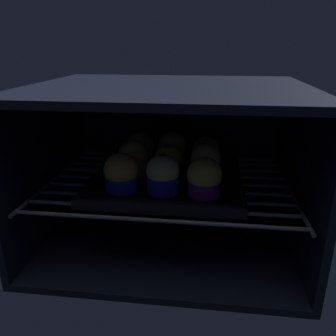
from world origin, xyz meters
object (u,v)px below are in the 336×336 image
at_px(baking_tray, 168,179).
at_px(muffin_row2_col0, 140,149).
at_px(muffin_row0_col1, 163,175).
at_px(muffin_row1_col0, 133,159).
at_px(muffin_row2_col2, 206,153).
at_px(muffin_row2_col1, 172,149).
at_px(muffin_row0_col2, 204,178).
at_px(muffin_row0_col0, 121,173).
at_px(muffin_row1_col2, 205,162).
at_px(muffin_row1_col1, 167,162).

relative_size(baking_tray, muffin_row2_col0, 3.90).
distance_m(muffin_row0_col1, muffin_row1_col0, 0.12).
distance_m(muffin_row1_col0, muffin_row2_col0, 0.08).
bearing_deg(muffin_row0_col1, muffin_row2_col0, 115.51).
bearing_deg(muffin_row2_col2, muffin_row2_col1, 177.71).
height_order(baking_tray, muffin_row2_col0, muffin_row2_col0).
bearing_deg(muffin_row0_col2, muffin_row1_col0, 151.99).
distance_m(muffin_row0_col2, muffin_row2_col1, 0.19).
xyz_separation_m(muffin_row0_col0, muffin_row1_col0, (0.01, 0.09, 0.00)).
bearing_deg(baking_tray, muffin_row0_col2, -45.71).
distance_m(muffin_row0_col0, muffin_row1_col0, 0.09).
bearing_deg(muffin_row0_col2, baking_tray, 134.29).
xyz_separation_m(muffin_row1_col2, muffin_row2_col0, (-0.16, 0.09, -0.00)).
xyz_separation_m(baking_tray, muffin_row2_col0, (-0.08, 0.08, 0.04)).
height_order(baking_tray, muffin_row1_col2, muffin_row1_col2).
bearing_deg(baking_tray, muffin_row2_col0, 133.82).
bearing_deg(muffin_row0_col1, muffin_row0_col0, 179.73).
height_order(muffin_row0_col0, muffin_row2_col2, muffin_row0_col0).
relative_size(muffin_row0_col2, muffin_row1_col2, 0.93).
xyz_separation_m(baking_tray, muffin_row0_col1, (-0.00, -0.08, 0.04)).
bearing_deg(baking_tray, muffin_row2_col2, 44.38).
height_order(muffin_row1_col1, muffin_row1_col2, muffin_row1_col2).
relative_size(muffin_row1_col0, muffin_row2_col0, 0.98).
xyz_separation_m(muffin_row2_col0, muffin_row2_col1, (0.08, 0.00, 0.00)).
relative_size(muffin_row0_col1, muffin_row1_col1, 1.08).
height_order(muffin_row0_col2, muffin_row2_col0, muffin_row2_col0).
height_order(muffin_row0_col2, muffin_row2_col2, same).
bearing_deg(muffin_row2_col2, muffin_row1_col2, -90.19).
height_order(muffin_row0_col0, muffin_row2_col0, muffin_row2_col0).
height_order(muffin_row1_col0, muffin_row2_col2, muffin_row1_col0).
distance_m(muffin_row1_col1, muffin_row2_col2, 0.12).
bearing_deg(muffin_row1_col2, muffin_row2_col1, 133.91).
relative_size(muffin_row1_col1, muffin_row1_col2, 0.92).
distance_m(muffin_row0_col0, muffin_row2_col0, 0.17).
bearing_deg(muffin_row0_col1, muffin_row2_col1, 90.04).
relative_size(muffin_row0_col0, muffin_row0_col2, 1.03).
distance_m(muffin_row0_col2, muffin_row2_col2, 0.17).
bearing_deg(muffin_row1_col1, muffin_row2_col2, 44.14).
xyz_separation_m(muffin_row1_col0, muffin_row2_col2, (0.16, 0.08, -0.00)).
bearing_deg(muffin_row2_col0, muffin_row1_col2, -27.84).
relative_size(muffin_row1_col2, muffin_row2_col1, 1.00).
relative_size(baking_tray, muffin_row2_col1, 3.95).
bearing_deg(baking_tray, muffin_row2_col1, 90.49).
distance_m(baking_tray, muffin_row0_col2, 0.13).
bearing_deg(muffin_row1_col1, muffin_row0_col2, -44.90).
bearing_deg(muffin_row1_col0, muffin_row2_col1, 46.36).
bearing_deg(muffin_row2_col0, muffin_row1_col1, -47.01).
xyz_separation_m(muffin_row2_col1, muffin_row2_col2, (0.08, -0.00, -0.00)).
distance_m(muffin_row2_col0, muffin_row2_col2, 0.16).
xyz_separation_m(muffin_row0_col2, muffin_row2_col0, (-0.16, 0.17, 0.00)).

